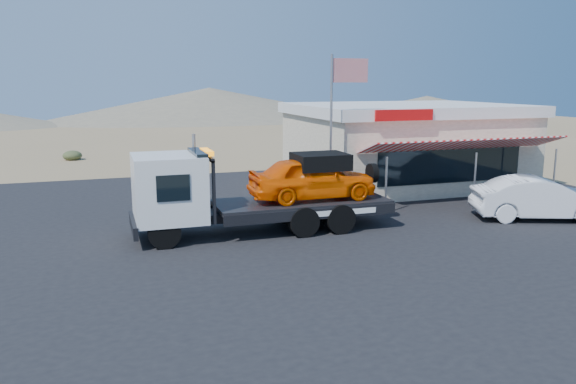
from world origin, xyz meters
name	(u,v)px	position (x,y,z in m)	size (l,w,h in m)	color
ground	(241,255)	(0.00, 0.00, 0.00)	(120.00, 120.00, 0.00)	#8D7750
asphalt_lot	(276,225)	(2.00, 3.00, 0.01)	(32.00, 24.00, 0.02)	black
tow_truck	(257,188)	(1.13, 2.31, 1.54)	(8.53, 2.53, 2.85)	black
white_sedan	(539,198)	(11.43, 0.73, 0.80)	(1.65, 4.73, 1.56)	silver
jerky_store	(404,144)	(10.50, 8.97, 1.99)	(10.40, 9.97, 3.90)	#BEAE90
flagpole	(337,115)	(4.93, 4.50, 3.76)	(1.55, 0.10, 6.00)	#99999E
distant_hills	(44,109)	(-9.77, 55.14, 1.89)	(126.00, 48.00, 4.20)	#726B59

